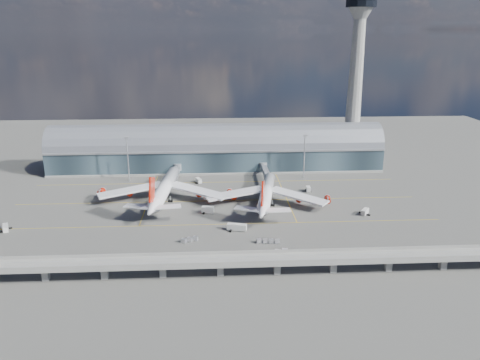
{
  "coord_description": "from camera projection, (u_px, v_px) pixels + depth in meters",
  "views": [
    {
      "loc": [
        -1.32,
        -201.22,
        82.24
      ],
      "look_at": [
        10.56,
        10.0,
        14.0
      ],
      "focal_mm": 35.0,
      "sensor_mm": 36.0,
      "label": 1
    }
  ],
  "objects": [
    {
      "name": "service_truck_5",
      "position": [
        199.0,
        181.0,
        262.62
      ],
      "size": [
        3.97,
        5.81,
        2.62
      ],
      "rotation": [
        0.0,
        0.0,
        0.39
      ],
      "color": "beige",
      "rests_on": "ground"
    },
    {
      "name": "service_truck_3",
      "position": [
        365.0,
        212.0,
        217.54
      ],
      "size": [
        4.95,
        5.63,
        2.64
      ],
      "rotation": [
        0.0,
        0.0,
        -0.64
      ],
      "color": "beige",
      "rests_on": "ground"
    },
    {
      "name": "taxi_lines",
      "position": [
        218.0,
        199.0,
        237.52
      ],
      "size": [
        200.0,
        80.12,
        0.01
      ],
      "color": "gold",
      "rests_on": "ground"
    },
    {
      "name": "cargo_train_0",
      "position": [
        190.0,
        240.0,
        189.88
      ],
      "size": [
        7.43,
        4.19,
        1.65
      ],
      "rotation": [
        0.0,
        0.0,
        1.19
      ],
      "color": "gray",
      "rests_on": "ground"
    },
    {
      "name": "guideway",
      "position": [
        220.0,
        261.0,
        162.63
      ],
      "size": [
        220.0,
        8.5,
        7.2
      ],
      "color": "gray",
      "rests_on": "ground"
    },
    {
      "name": "terminal",
      "position": [
        217.0,
        151.0,
        287.14
      ],
      "size": [
        200.0,
        30.0,
        28.0
      ],
      "color": "#1D2931",
      "rests_on": "ground"
    },
    {
      "name": "floodlight_mast_left",
      "position": [
        128.0,
        158.0,
        261.92
      ],
      "size": [
        3.0,
        0.7,
        25.7
      ],
      "color": "gray",
      "rests_on": "ground"
    },
    {
      "name": "service_truck_4",
      "position": [
        308.0,
        189.0,
        248.37
      ],
      "size": [
        2.57,
        4.75,
        2.68
      ],
      "rotation": [
        0.0,
        0.0,
        -0.07
      ],
      "color": "beige",
      "rests_on": "ground"
    },
    {
      "name": "floodlight_mast_right",
      "position": [
        304.0,
        155.0,
        267.26
      ],
      "size": [
        3.0,
        0.7,
        25.7
      ],
      "color": "gray",
      "rests_on": "ground"
    },
    {
      "name": "cargo_train_2",
      "position": [
        268.0,
        241.0,
        188.51
      ],
      "size": [
        9.77,
        2.68,
        1.61
      ],
      "rotation": [
        0.0,
        0.0,
        1.69
      ],
      "color": "gray",
      "rests_on": "ground"
    },
    {
      "name": "cargo_train_1",
      "position": [
        274.0,
        253.0,
        178.24
      ],
      "size": [
        11.51,
        4.7,
        1.91
      ],
      "rotation": [
        0.0,
        0.0,
        1.31
      ],
      "color": "gray",
      "rests_on": "ground"
    },
    {
      "name": "airliner_left",
      "position": [
        164.0,
        189.0,
        233.48
      ],
      "size": [
        68.52,
        72.02,
        21.93
      ],
      "rotation": [
        0.0,
        0.0,
        -0.09
      ],
      "color": "white",
      "rests_on": "ground"
    },
    {
      "name": "jet_bridge_left",
      "position": [
        176.0,
        173.0,
        264.16
      ],
      "size": [
        4.4,
        28.0,
        7.25
      ],
      "color": "gray",
      "rests_on": "ground"
    },
    {
      "name": "airliner_right",
      "position": [
        266.0,
        194.0,
        229.11
      ],
      "size": [
        62.59,
        65.49,
        20.85
      ],
      "rotation": [
        0.0,
        0.0,
        -0.18
      ],
      "color": "white",
      "rests_on": "ground"
    },
    {
      "name": "service_truck_2",
      "position": [
        237.0,
        227.0,
        200.08
      ],
      "size": [
        8.69,
        4.36,
        3.03
      ],
      "rotation": [
        0.0,
        0.0,
        1.33
      ],
      "color": "beige",
      "rests_on": "ground"
    },
    {
      "name": "ground",
      "position": [
        218.0,
        216.0,
        216.51
      ],
      "size": [
        500.0,
        500.0,
        0.0
      ],
      "primitive_type": "plane",
      "color": "#474744",
      "rests_on": "ground"
    },
    {
      "name": "control_tower",
      "position": [
        355.0,
        82.0,
        284.08
      ],
      "size": [
        19.0,
        19.0,
        103.0
      ],
      "color": "gray",
      "rests_on": "ground"
    },
    {
      "name": "jet_bridge_right",
      "position": [
        266.0,
        172.0,
        265.03
      ],
      "size": [
        4.4,
        32.0,
        7.25
      ],
      "color": "gray",
      "rests_on": "ground"
    },
    {
      "name": "service_truck_1",
      "position": [
        208.0,
        210.0,
        219.05
      ],
      "size": [
        6.02,
        3.74,
        3.24
      ],
      "rotation": [
        0.0,
        0.0,
        1.35
      ],
      "color": "beige",
      "rests_on": "ground"
    },
    {
      "name": "service_truck_0",
      "position": [
        6.0,
        228.0,
        199.82
      ],
      "size": [
        4.25,
        6.51,
        2.57
      ],
      "rotation": [
        0.0,
        0.0,
        0.39
      ],
      "color": "beige",
      "rests_on": "ground"
    }
  ]
}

